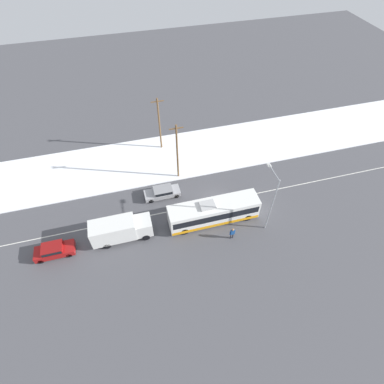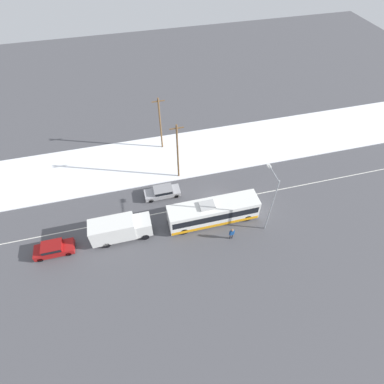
{
  "view_description": "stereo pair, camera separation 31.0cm",
  "coord_description": "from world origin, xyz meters",
  "px_view_note": "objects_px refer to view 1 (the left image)",
  "views": [
    {
      "loc": [
        -9.31,
        -23.5,
        30.3
      ],
      "look_at": [
        -2.75,
        1.28,
        1.4
      ],
      "focal_mm": 28.0,
      "sensor_mm": 36.0,
      "label": 1
    },
    {
      "loc": [
        -9.01,
        -23.58,
        30.3
      ],
      "look_at": [
        -2.75,
        1.28,
        1.4
      ],
      "focal_mm": 28.0,
      "sensor_mm": 36.0,
      "label": 2
    }
  ],
  "objects_px": {
    "utility_pole_snowlot": "(159,124)",
    "parked_car_near_truck": "(54,250)",
    "utility_pole_roadside": "(177,152)",
    "box_truck": "(120,229)",
    "pedestrian_at_stop": "(232,233)",
    "sedan_car": "(163,192)",
    "city_bus": "(214,212)",
    "streetlamp": "(272,196)"
  },
  "relations": [
    {
      "from": "utility_pole_snowlot",
      "to": "parked_car_near_truck",
      "type": "bearing_deg",
      "value": -134.89
    },
    {
      "from": "parked_car_near_truck",
      "to": "utility_pole_snowlot",
      "type": "xyz_separation_m",
      "value": [
        15.26,
        15.32,
        3.68
      ]
    },
    {
      "from": "utility_pole_roadside",
      "to": "utility_pole_snowlot",
      "type": "xyz_separation_m",
      "value": [
        -1.1,
        6.81,
        -0.1
      ]
    },
    {
      "from": "box_truck",
      "to": "parked_car_near_truck",
      "type": "relative_size",
      "value": 1.61
    },
    {
      "from": "box_truck",
      "to": "pedestrian_at_stop",
      "type": "bearing_deg",
      "value": -15.21
    },
    {
      "from": "sedan_car",
      "to": "utility_pole_roadside",
      "type": "relative_size",
      "value": 0.54
    },
    {
      "from": "box_truck",
      "to": "utility_pole_roadside",
      "type": "height_order",
      "value": "utility_pole_roadside"
    },
    {
      "from": "city_bus",
      "to": "pedestrian_at_stop",
      "type": "distance_m",
      "value": 3.45
    },
    {
      "from": "utility_pole_roadside",
      "to": "box_truck",
      "type": "bearing_deg",
      "value": -136.82
    },
    {
      "from": "pedestrian_at_stop",
      "to": "utility_pole_roadside",
      "type": "height_order",
      "value": "utility_pole_roadside"
    },
    {
      "from": "parked_car_near_truck",
      "to": "utility_pole_roadside",
      "type": "relative_size",
      "value": 0.5
    },
    {
      "from": "city_bus",
      "to": "utility_pole_roadside",
      "type": "bearing_deg",
      "value": 106.11
    },
    {
      "from": "city_bus",
      "to": "streetlamp",
      "type": "relative_size",
      "value": 1.32
    },
    {
      "from": "streetlamp",
      "to": "utility_pole_roadside",
      "type": "relative_size",
      "value": 0.95
    },
    {
      "from": "city_bus",
      "to": "streetlamp",
      "type": "distance_m",
      "value": 7.23
    },
    {
      "from": "box_truck",
      "to": "pedestrian_at_stop",
      "type": "relative_size",
      "value": 3.79
    },
    {
      "from": "streetlamp",
      "to": "utility_pole_roadside",
      "type": "bearing_deg",
      "value": 127.52
    },
    {
      "from": "city_bus",
      "to": "utility_pole_snowlot",
      "type": "relative_size",
      "value": 1.29
    },
    {
      "from": "city_bus",
      "to": "box_truck",
      "type": "relative_size",
      "value": 1.58
    },
    {
      "from": "parked_car_near_truck",
      "to": "utility_pole_roadside",
      "type": "xyz_separation_m",
      "value": [
        16.36,
        8.51,
        3.78
      ]
    },
    {
      "from": "pedestrian_at_stop",
      "to": "streetlamp",
      "type": "bearing_deg",
      "value": 11.32
    },
    {
      "from": "pedestrian_at_stop",
      "to": "streetlamp",
      "type": "distance_m",
      "value": 6.14
    },
    {
      "from": "parked_car_near_truck",
      "to": "streetlamp",
      "type": "bearing_deg",
      "value": -5.21
    },
    {
      "from": "streetlamp",
      "to": "utility_pole_snowlot",
      "type": "bearing_deg",
      "value": 118.05
    },
    {
      "from": "pedestrian_at_stop",
      "to": "utility_pole_roadside",
      "type": "distance_m",
      "value": 12.73
    },
    {
      "from": "city_bus",
      "to": "sedan_car",
      "type": "xyz_separation_m",
      "value": [
        -5.28,
        5.5,
        -0.82
      ]
    },
    {
      "from": "box_truck",
      "to": "streetlamp",
      "type": "xyz_separation_m",
      "value": [
        17.04,
        -2.52,
        3.57
      ]
    },
    {
      "from": "sedan_car",
      "to": "utility_pole_snowlot",
      "type": "xyz_separation_m",
      "value": [
        1.73,
        9.8,
        3.74
      ]
    },
    {
      "from": "pedestrian_at_stop",
      "to": "streetlamp",
      "type": "relative_size",
      "value": 0.22
    },
    {
      "from": "parked_car_near_truck",
      "to": "pedestrian_at_stop",
      "type": "relative_size",
      "value": 2.36
    },
    {
      "from": "box_truck",
      "to": "utility_pole_snowlot",
      "type": "xyz_separation_m",
      "value": [
        7.68,
        15.05,
        2.81
      ]
    },
    {
      "from": "box_truck",
      "to": "sedan_car",
      "type": "relative_size",
      "value": 1.49
    },
    {
      "from": "sedan_car",
      "to": "streetlamp",
      "type": "distance_m",
      "value": 14.26
    },
    {
      "from": "streetlamp",
      "to": "utility_pole_roadside",
      "type": "distance_m",
      "value": 13.57
    },
    {
      "from": "box_truck",
      "to": "parked_car_near_truck",
      "type": "xyz_separation_m",
      "value": [
        -7.58,
        -0.27,
        -0.86
      ]
    },
    {
      "from": "box_truck",
      "to": "utility_pole_snowlot",
      "type": "relative_size",
      "value": 0.81
    },
    {
      "from": "parked_car_near_truck",
      "to": "utility_pole_snowlot",
      "type": "relative_size",
      "value": 0.51
    },
    {
      "from": "pedestrian_at_stop",
      "to": "parked_car_near_truck",
      "type": "bearing_deg",
      "value": 171.13
    },
    {
      "from": "city_bus",
      "to": "parked_car_near_truck",
      "type": "bearing_deg",
      "value": -179.95
    },
    {
      "from": "sedan_car",
      "to": "utility_pole_snowlot",
      "type": "height_order",
      "value": "utility_pole_snowlot"
    },
    {
      "from": "box_truck",
      "to": "sedan_car",
      "type": "bearing_deg",
      "value": 41.4
    },
    {
      "from": "parked_car_near_truck",
      "to": "pedestrian_at_stop",
      "type": "height_order",
      "value": "pedestrian_at_stop"
    }
  ]
}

